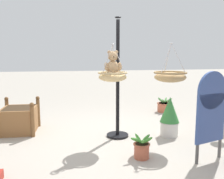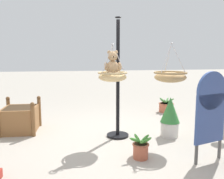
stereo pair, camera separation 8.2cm
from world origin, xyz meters
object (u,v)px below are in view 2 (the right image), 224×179
teddy_bear (113,65)px  hanging_basket_left_high (170,76)px  wooden_planter_box (20,118)px  hanging_basket_with_teddy (113,76)px  potted_plant_conical_shrub (170,116)px  display_pole_central (118,101)px  potted_plant_fern_front (141,149)px  display_sign_board (211,109)px  potted_plant_tall_leafy (166,106)px

teddy_bear → hanging_basket_left_high: (-1.03, 0.21, -0.20)m
hanging_basket_left_high → wooden_planter_box: bearing=-21.8°
hanging_basket_with_teddy → potted_plant_conical_shrub: (-1.18, -0.07, -0.83)m
display_pole_central → potted_plant_conical_shrub: display_pole_central is taller
hanging_basket_with_teddy → teddy_bear: size_ratio=1.48×
potted_plant_fern_front → hanging_basket_left_high: bearing=-139.2°
potted_plant_fern_front → potted_plant_conical_shrub: bearing=-133.5°
hanging_basket_with_teddy → wooden_planter_box: bearing=-26.5°
display_pole_central → hanging_basket_left_high: bearing=151.4°
display_sign_board → hanging_basket_with_teddy: bearing=-40.6°
hanging_basket_with_teddy → teddy_bear: (-0.00, 0.02, 0.20)m
display_pole_central → wooden_planter_box: 2.15m
hanging_basket_left_high → display_sign_board: size_ratio=0.51×
hanging_basket_left_high → display_sign_board: bearing=107.4°
wooden_planter_box → potted_plant_tall_leafy: bearing=-163.0°
hanging_basket_left_high → potted_plant_fern_front: 1.44m
hanging_basket_with_teddy → teddy_bear: 0.20m
wooden_planter_box → potted_plant_conical_shrub: size_ratio=1.06×
hanging_basket_with_teddy → teddy_bear: bearing=90.0°
potted_plant_tall_leafy → potted_plant_fern_front: bearing=61.1°
wooden_planter_box → potted_plant_fern_front: wooden_planter_box is taller
display_pole_central → wooden_planter_box: size_ratio=2.75×
teddy_bear → potted_plant_tall_leafy: teddy_bear is taller
potted_plant_fern_front → display_sign_board: (-1.00, 0.27, 0.67)m
hanging_basket_left_high → potted_plant_conical_shrub: size_ratio=0.89×
display_pole_central → display_sign_board: 1.80m
potted_plant_tall_leafy → potted_plant_conical_shrub: potted_plant_conical_shrub is taller
hanging_basket_with_teddy → display_sign_board: 1.77m
potted_plant_fern_front → potted_plant_conical_shrub: size_ratio=0.48×
display_pole_central → potted_plant_fern_front: size_ratio=6.14×
hanging_basket_with_teddy → wooden_planter_box: size_ratio=0.82×
potted_plant_tall_leafy → teddy_bear: bearing=47.4°
hanging_basket_with_teddy → wooden_planter_box: (1.85, -0.92, -0.96)m
wooden_planter_box → potted_plant_fern_front: 2.79m
display_pole_central → potted_plant_conical_shrub: (-1.03, 0.18, -0.31)m
teddy_bear → display_pole_central: bearing=-118.8°
potted_plant_fern_front → potted_plant_tall_leafy: (-1.62, -2.92, -0.00)m
hanging_basket_left_high → potted_plant_tall_leafy: size_ratio=1.56×
hanging_basket_left_high → hanging_basket_with_teddy: bearing=-12.6°
teddy_bear → potted_plant_conical_shrub: teddy_bear is taller
potted_plant_fern_front → potted_plant_conical_shrub: 1.30m
hanging_basket_with_teddy → potted_plant_fern_front: bearing=109.7°
potted_plant_tall_leafy → hanging_basket_left_high: bearing=68.8°
display_pole_central → teddy_bear: size_ratio=4.99×
hanging_basket_left_high → potted_plant_fern_front: hanging_basket_left_high is taller
potted_plant_tall_leafy → hanging_basket_with_teddy: bearing=47.1°
display_pole_central → potted_plant_tall_leafy: (-1.77, -1.82, -0.56)m
display_sign_board → wooden_planter_box: bearing=-32.9°
hanging_basket_with_teddy → hanging_basket_left_high: 1.05m
potted_plant_conical_shrub → hanging_basket_left_high: bearing=63.0°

